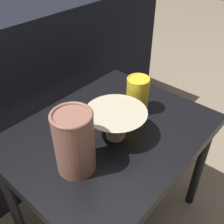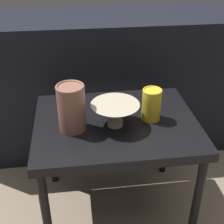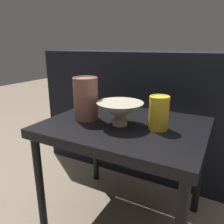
# 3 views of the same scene
# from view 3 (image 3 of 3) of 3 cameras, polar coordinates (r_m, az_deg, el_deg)

# --- Properties ---
(ground_plane) EXTENTS (8.00, 8.00, 0.00)m
(ground_plane) POSITION_cam_3_polar(r_m,az_deg,el_deg) (1.24, 2.89, -26.06)
(ground_plane) COLOR #7F705B
(table) EXTENTS (0.69, 0.54, 0.52)m
(table) POSITION_cam_3_polar(r_m,az_deg,el_deg) (0.99, 3.29, -6.00)
(table) COLOR black
(table) RESTS_ON ground_plane
(couch_backdrop) EXTENTS (1.62, 0.50, 0.81)m
(couch_backdrop) POSITION_cam_3_polar(r_m,az_deg,el_deg) (1.56, 13.00, 0.04)
(couch_backdrop) COLOR black
(couch_backdrop) RESTS_ON ground_plane
(bowl) EXTENTS (0.20, 0.20, 0.10)m
(bowl) POSITION_cam_3_polar(r_m,az_deg,el_deg) (0.92, 2.09, 0.15)
(bowl) COLOR #B2A88E
(bowl) RESTS_ON table
(vase_textured_left) EXTENTS (0.11, 0.11, 0.19)m
(vase_textured_left) POSITION_cam_3_polar(r_m,az_deg,el_deg) (1.00, -6.88, 3.67)
(vase_textured_left) COLOR brown
(vase_textured_left) RESTS_ON table
(vase_colorful_right) EXTENTS (0.08, 0.08, 0.14)m
(vase_colorful_right) POSITION_cam_3_polar(r_m,az_deg,el_deg) (0.89, 12.10, -0.10)
(vase_colorful_right) COLOR gold
(vase_colorful_right) RESTS_ON table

